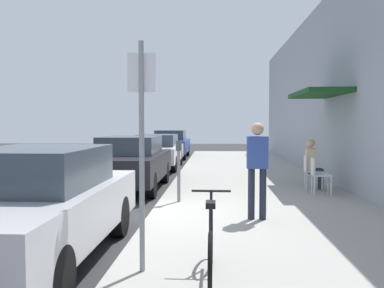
{
  "coord_description": "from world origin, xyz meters",
  "views": [
    {
      "loc": [
        1.22,
        -7.95,
        1.8
      ],
      "look_at": [
        0.51,
        5.22,
        1.17
      ],
      "focal_mm": 39.69,
      "sensor_mm": 36.0,
      "label": 1
    }
  ],
  "objects": [
    {
      "name": "bicycle_0",
      "position": [
        1.18,
        -3.47,
        0.48
      ],
      "size": [
        0.46,
        1.71,
        0.9
      ],
      "color": "black",
      "rests_on": "sidewalk_slab"
    },
    {
      "name": "ground_plane",
      "position": [
        0.0,
        0.0,
        0.0
      ],
      "size": [
        60.0,
        60.0,
        0.0
      ],
      "primitive_type": "plane",
      "color": "#2D2D30"
    },
    {
      "name": "cafe_chair_0",
      "position": [
        3.67,
        2.19,
        0.62
      ],
      "size": [
        0.47,
        0.47,
        0.87
      ],
      "color": "silver",
      "rests_on": "sidewalk_slab"
    },
    {
      "name": "parking_meter",
      "position": [
        0.45,
        1.1,
        0.89
      ],
      "size": [
        0.12,
        0.1,
        1.32
      ],
      "color": "slate",
      "rests_on": "sidewalk_slab"
    },
    {
      "name": "parked_car_3",
      "position": [
        -1.1,
        14.24,
        0.75
      ],
      "size": [
        1.8,
        4.4,
        1.46
      ],
      "color": "navy",
      "rests_on": "ground_plane"
    },
    {
      "name": "sidewalk_slab",
      "position": [
        2.25,
        2.0,
        0.06
      ],
      "size": [
        4.5,
        32.0,
        0.12
      ],
      "primitive_type": "cube",
      "color": "#9E9B93",
      "rests_on": "ground_plane"
    },
    {
      "name": "cafe_chair_1",
      "position": [
        3.67,
        3.01,
        0.62
      ],
      "size": [
        0.48,
        0.48,
        0.87
      ],
      "color": "silver",
      "rests_on": "sidewalk_slab"
    },
    {
      "name": "parked_car_0",
      "position": [
        -1.1,
        -2.64,
        0.76
      ],
      "size": [
        1.8,
        4.4,
        1.48
      ],
      "color": "#B7B7BC",
      "rests_on": "ground_plane"
    },
    {
      "name": "building_facade",
      "position": [
        4.65,
        2.01,
        2.79
      ],
      "size": [
        1.4,
        32.0,
        5.59
      ],
      "color": "#999EA8",
      "rests_on": "ground_plane"
    },
    {
      "name": "parked_car_2",
      "position": [
        -1.1,
        9.01,
        0.71
      ],
      "size": [
        1.8,
        4.4,
        1.37
      ],
      "color": "silver",
      "rests_on": "ground_plane"
    },
    {
      "name": "pedestrian_standing",
      "position": [
        1.96,
        -0.52,
        1.12
      ],
      "size": [
        0.36,
        0.22,
        1.7
      ],
      "color": "#232838",
      "rests_on": "sidewalk_slab"
    },
    {
      "name": "street_sign",
      "position": [
        0.4,
        -3.22,
        1.64
      ],
      "size": [
        0.32,
        0.06,
        2.6
      ],
      "color": "gray",
      "rests_on": "sidewalk_slab"
    },
    {
      "name": "parked_car_1",
      "position": [
        -1.1,
        3.51,
        0.75
      ],
      "size": [
        1.8,
        4.4,
        1.45
      ],
      "color": "black",
      "rests_on": "ground_plane"
    },
    {
      "name": "seated_patron_1",
      "position": [
        3.73,
        3.0,
        0.82
      ],
      "size": [
        0.45,
        0.39,
        1.29
      ],
      "color": "#232838",
      "rests_on": "sidewalk_slab"
    }
  ]
}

